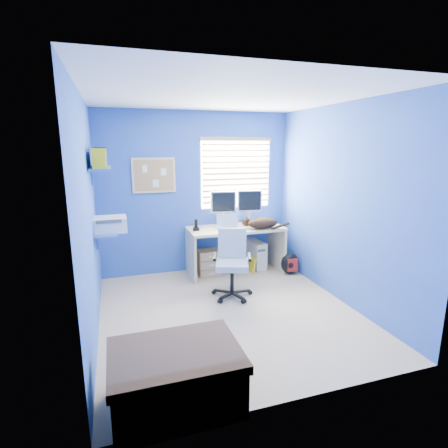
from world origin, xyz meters
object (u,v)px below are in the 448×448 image
object	(u,v)px
laptop	(229,223)
office_chair	(232,272)
desk	(235,250)
tower_pc	(256,254)
cat	(263,223)

from	to	relation	value
laptop	office_chair	xyz separation A→B (m)	(-0.18, -0.67, -0.52)
desk	tower_pc	xyz separation A→B (m)	(0.40, 0.12, -0.14)
laptop	office_chair	bearing A→B (deg)	-96.59
tower_pc	office_chair	distance (m)	1.19
cat	laptop	bearing A→B (deg)	-164.27
desk	cat	distance (m)	0.62
cat	tower_pc	world-z (taller)	cat
desk	office_chair	xyz separation A→B (m)	(-0.33, -0.80, -0.04)
desk	laptop	bearing A→B (deg)	-139.76
desk	office_chair	world-z (taller)	office_chair
desk	tower_pc	distance (m)	0.45
office_chair	laptop	bearing A→B (deg)	75.29
office_chair	cat	bearing A→B (deg)	40.63
laptop	desk	bearing A→B (deg)	48.36
cat	tower_pc	size ratio (longest dim) A/B	1.07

